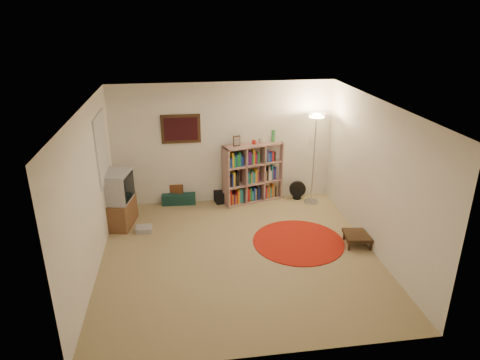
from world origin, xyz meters
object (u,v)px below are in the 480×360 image
object	(u,v)px
floor_fan	(297,190)
side_table	(358,236)
bookshelf	(252,174)
suitcase	(179,197)
floor_lamp	(316,130)
tv_stand	(117,200)

from	to	relation	value
floor_fan	side_table	bearing A→B (deg)	-70.94
floor_fan	bookshelf	bearing A→B (deg)	-179.04
floor_fan	suitcase	size ratio (longest dim) A/B	0.56
floor_lamp	side_table	size ratio (longest dim) A/B	3.71
floor_fan	floor_lamp	bearing A→B (deg)	-38.18
tv_stand	side_table	world-z (taller)	tv_stand
floor_fan	tv_stand	bearing A→B (deg)	-164.41
floor_lamp	tv_stand	size ratio (longest dim) A/B	1.79
floor_lamp	tv_stand	bearing A→B (deg)	-173.10
suitcase	tv_stand	bearing A→B (deg)	-137.67
floor_lamp	suitcase	size ratio (longest dim) A/B	2.67
floor_lamp	side_table	world-z (taller)	floor_lamp
side_table	floor_lamp	bearing A→B (deg)	98.66
side_table	bookshelf	bearing A→B (deg)	125.61
floor_lamp	tv_stand	distance (m)	4.06
bookshelf	tv_stand	bearing A→B (deg)	179.37
bookshelf	floor_fan	world-z (taller)	bookshelf
bookshelf	side_table	bearing A→B (deg)	-71.00
floor_fan	tv_stand	size ratio (longest dim) A/B	0.38
tv_stand	side_table	xyz separation A→B (m)	(4.16, -1.34, -0.34)
bookshelf	side_table	size ratio (longest dim) A/B	2.91
bookshelf	floor_fan	xyz separation A→B (m)	(0.99, -0.07, -0.40)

